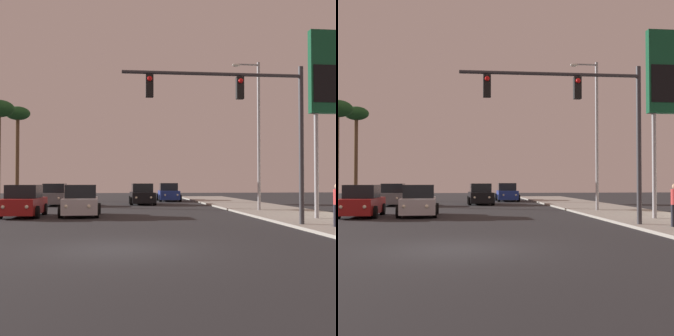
% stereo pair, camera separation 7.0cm
% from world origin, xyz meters
% --- Properties ---
extents(ground_plane, '(120.00, 120.00, 0.00)m').
position_xyz_m(ground_plane, '(0.00, 0.00, 0.00)').
color(ground_plane, '#28282B').
extents(sidewalk_right, '(5.00, 60.00, 0.12)m').
position_xyz_m(sidewalk_right, '(9.50, 10.00, 0.06)').
color(sidewalk_right, '#9E998E').
rests_on(sidewalk_right, ground).
extents(car_grey, '(2.04, 4.31, 1.68)m').
position_xyz_m(car_grey, '(-4.78, 23.59, 0.76)').
color(car_grey, slate).
rests_on(car_grey, ground).
extents(car_red, '(2.04, 4.33, 1.68)m').
position_xyz_m(car_red, '(-4.94, 12.36, 0.76)').
color(car_red, maroon).
rests_on(car_red, ground).
extents(car_black, '(2.04, 4.33, 1.68)m').
position_xyz_m(car_black, '(1.98, 24.43, 0.76)').
color(car_black, black).
rests_on(car_black, ground).
extents(car_blue, '(2.04, 4.34, 1.68)m').
position_xyz_m(car_blue, '(4.78, 30.41, 0.76)').
color(car_blue, navy).
rests_on(car_blue, ground).
extents(car_silver, '(2.04, 4.34, 1.68)m').
position_xyz_m(car_silver, '(-1.97, 12.47, 0.76)').
color(car_silver, '#B7B7BC').
rests_on(car_silver, ground).
extents(traffic_light_mast, '(7.47, 0.36, 6.50)m').
position_xyz_m(traffic_light_mast, '(5.36, 5.45, 4.74)').
color(traffic_light_mast, '#38383D').
rests_on(traffic_light_mast, sidewalk_right).
extents(street_lamp, '(1.74, 0.24, 9.00)m').
position_xyz_m(street_lamp, '(8.40, 14.53, 5.12)').
color(street_lamp, '#99999E').
rests_on(street_lamp, sidewalk_right).
extents(gas_station_sign, '(2.00, 0.42, 9.00)m').
position_xyz_m(gas_station_sign, '(10.10, 8.30, 6.62)').
color(gas_station_sign, '#99999E').
rests_on(gas_station_sign, sidewalk_right).
extents(palm_tree_far, '(2.40, 2.40, 9.18)m').
position_xyz_m(palm_tree_far, '(-9.73, 34.00, 7.98)').
color(palm_tree_far, brown).
rests_on(palm_tree_far, ground).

